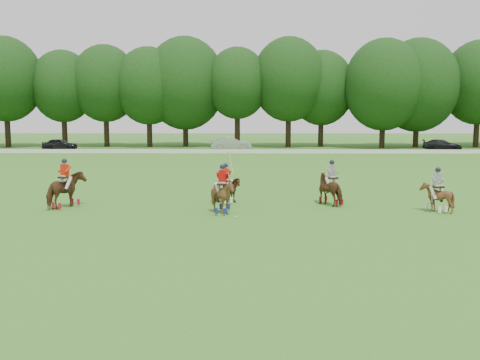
{
  "coord_description": "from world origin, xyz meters",
  "views": [
    {
      "loc": [
        1.33,
        -21.93,
        4.83
      ],
      "look_at": [
        0.95,
        4.2,
        1.4
      ],
      "focal_mm": 40.0,
      "sensor_mm": 36.0,
      "label": 1
    }
  ],
  "objects_px": {
    "car_left": "(60,144)",
    "car_mid": "(231,144)",
    "polo_red_b": "(226,189)",
    "polo_stripe_b": "(437,196)",
    "polo_red_c": "(223,196)",
    "polo_stripe_a": "(331,189)",
    "polo_ball": "(236,217)",
    "car_right": "(442,145)",
    "polo_red_a": "(65,190)"
  },
  "relations": [
    {
      "from": "car_right",
      "to": "polo_red_c",
      "type": "relative_size",
      "value": 1.95
    },
    {
      "from": "car_mid",
      "to": "car_right",
      "type": "height_order",
      "value": "car_mid"
    },
    {
      "from": "car_left",
      "to": "polo_red_c",
      "type": "relative_size",
      "value": 1.77
    },
    {
      "from": "polo_red_a",
      "to": "polo_ball",
      "type": "xyz_separation_m",
      "value": [
        8.49,
        -2.35,
        -0.86
      ]
    },
    {
      "from": "car_left",
      "to": "car_right",
      "type": "xyz_separation_m",
      "value": [
        46.14,
        0.0,
        -0.04
      ]
    },
    {
      "from": "car_left",
      "to": "polo_stripe_a",
      "type": "xyz_separation_m",
      "value": [
        27.08,
        -37.38,
        0.14
      ]
    },
    {
      "from": "polo_red_c",
      "to": "car_right",
      "type": "bearing_deg",
      "value": 58.33
    },
    {
      "from": "car_left",
      "to": "polo_red_b",
      "type": "xyz_separation_m",
      "value": [
        21.65,
        -36.84,
        0.02
      ]
    },
    {
      "from": "polo_red_a",
      "to": "polo_red_b",
      "type": "relative_size",
      "value": 0.94
    },
    {
      "from": "polo_red_c",
      "to": "polo_ball",
      "type": "bearing_deg",
      "value": -58.55
    },
    {
      "from": "polo_red_b",
      "to": "polo_stripe_a",
      "type": "distance_m",
      "value": 5.46
    },
    {
      "from": "polo_red_a",
      "to": "polo_stripe_a",
      "type": "height_order",
      "value": "polo_red_a"
    },
    {
      "from": "polo_red_b",
      "to": "polo_ball",
      "type": "distance_m",
      "value": 4.02
    },
    {
      "from": "car_left",
      "to": "car_mid",
      "type": "bearing_deg",
      "value": -94.25
    },
    {
      "from": "car_left",
      "to": "car_right",
      "type": "relative_size",
      "value": 0.91
    },
    {
      "from": "car_left",
      "to": "polo_red_a",
      "type": "distance_m",
      "value": 40.79
    },
    {
      "from": "car_left",
      "to": "polo_red_c",
      "type": "xyz_separation_m",
      "value": [
        21.63,
        -39.73,
        0.14
      ]
    },
    {
      "from": "car_right",
      "to": "polo_stripe_b",
      "type": "distance_m",
      "value": 41.77
    },
    {
      "from": "polo_red_b",
      "to": "polo_red_c",
      "type": "bearing_deg",
      "value": -90.36
    },
    {
      "from": "car_mid",
      "to": "car_left",
      "type": "bearing_deg",
      "value": 81.14
    },
    {
      "from": "polo_stripe_b",
      "to": "polo_ball",
      "type": "distance_m",
      "value": 9.69
    },
    {
      "from": "polo_stripe_b",
      "to": "polo_stripe_a",
      "type": "bearing_deg",
      "value": 158.55
    },
    {
      "from": "polo_red_c",
      "to": "polo_stripe_a",
      "type": "height_order",
      "value": "polo_red_c"
    },
    {
      "from": "polo_red_b",
      "to": "polo_stripe_b",
      "type": "relative_size",
      "value": 1.23
    },
    {
      "from": "polo_stripe_b",
      "to": "car_left",
      "type": "bearing_deg",
      "value": 129.02
    },
    {
      "from": "car_right",
      "to": "polo_red_a",
      "type": "distance_m",
      "value": 50.23
    },
    {
      "from": "polo_red_b",
      "to": "polo_stripe_b",
      "type": "xyz_separation_m",
      "value": [
        10.15,
        -2.39,
        0.03
      ]
    },
    {
      "from": "car_right",
      "to": "polo_red_c",
      "type": "bearing_deg",
      "value": 163.09
    },
    {
      "from": "polo_stripe_a",
      "to": "polo_red_b",
      "type": "bearing_deg",
      "value": 174.37
    },
    {
      "from": "polo_red_c",
      "to": "polo_red_b",
      "type": "bearing_deg",
      "value": 89.64
    },
    {
      "from": "car_left",
      "to": "polo_stripe_a",
      "type": "distance_m",
      "value": 46.16
    },
    {
      "from": "car_left",
      "to": "car_mid",
      "type": "distance_m",
      "value": 20.77
    },
    {
      "from": "car_mid",
      "to": "car_right",
      "type": "xyz_separation_m",
      "value": [
        25.37,
        0.0,
        -0.13
      ]
    },
    {
      "from": "car_right",
      "to": "polo_red_c",
      "type": "height_order",
      "value": "polo_red_c"
    },
    {
      "from": "polo_stripe_b",
      "to": "car_mid",
      "type": "bearing_deg",
      "value": 105.7
    },
    {
      "from": "polo_red_a",
      "to": "polo_stripe_b",
      "type": "distance_m",
      "value": 18.05
    },
    {
      "from": "polo_ball",
      "to": "polo_stripe_b",
      "type": "bearing_deg",
      "value": 9.06
    },
    {
      "from": "polo_red_c",
      "to": "polo_ball",
      "type": "relative_size",
      "value": 25.8
    },
    {
      "from": "car_mid",
      "to": "polo_stripe_a",
      "type": "bearing_deg",
      "value": -179.27
    },
    {
      "from": "car_left",
      "to": "polo_ball",
      "type": "height_order",
      "value": "car_left"
    },
    {
      "from": "car_left",
      "to": "car_mid",
      "type": "relative_size",
      "value": 0.86
    },
    {
      "from": "car_mid",
      "to": "polo_ball",
      "type": "xyz_separation_m",
      "value": [
        1.49,
        -40.76,
        -0.74
      ]
    },
    {
      "from": "polo_stripe_a",
      "to": "polo_ball",
      "type": "height_order",
      "value": "polo_stripe_a"
    },
    {
      "from": "polo_stripe_b",
      "to": "polo_red_b",
      "type": "bearing_deg",
      "value": 166.76
    },
    {
      "from": "car_left",
      "to": "polo_ball",
      "type": "xyz_separation_m",
      "value": [
        22.25,
        -40.76,
        -0.66
      ]
    },
    {
      "from": "car_mid",
      "to": "polo_red_b",
      "type": "relative_size",
      "value": 1.82
    },
    {
      "from": "polo_red_c",
      "to": "polo_stripe_a",
      "type": "bearing_deg",
      "value": 23.31
    },
    {
      "from": "car_right",
      "to": "polo_stripe_b",
      "type": "xyz_separation_m",
      "value": [
        -14.34,
        -39.23,
        0.1
      ]
    },
    {
      "from": "polo_stripe_b",
      "to": "polo_red_c",
      "type": "bearing_deg",
      "value": -177.21
    },
    {
      "from": "polo_red_c",
      "to": "car_left",
      "type": "bearing_deg",
      "value": 118.56
    }
  ]
}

